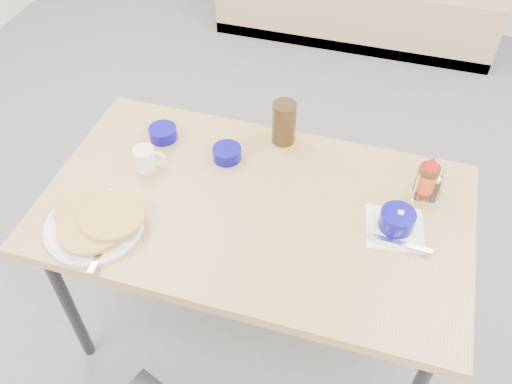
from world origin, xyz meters
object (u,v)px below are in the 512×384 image
(dining_table, at_px, (255,217))
(amber_tumbler, at_px, (284,123))
(syrup_bottle, at_px, (427,179))
(pancake_plate, at_px, (96,222))
(grits_setting, at_px, (396,222))
(creamer_bowl, at_px, (163,133))
(butter_bowl, at_px, (227,153))
(coffee_mug, at_px, (146,158))
(condiment_caddy, at_px, (427,188))

(dining_table, distance_m, amber_tumbler, 0.37)
(amber_tumbler, xyz_separation_m, syrup_bottle, (0.52, -0.14, -0.01))
(pancake_plate, xyz_separation_m, grits_setting, (0.91, 0.26, 0.01))
(grits_setting, height_order, amber_tumbler, amber_tumbler)
(grits_setting, bearing_deg, dining_table, -176.15)
(amber_tumbler, relative_size, syrup_bottle, 0.94)
(creamer_bowl, distance_m, butter_bowl, 0.26)
(coffee_mug, xyz_separation_m, amber_tumbler, (0.42, 0.28, 0.04))
(coffee_mug, bearing_deg, syrup_bottle, 8.63)
(coffee_mug, distance_m, butter_bowl, 0.28)
(dining_table, relative_size, creamer_bowl, 13.60)
(condiment_caddy, bearing_deg, syrup_bottle, 136.42)
(pancake_plate, height_order, coffee_mug, coffee_mug)
(creamer_bowl, height_order, condiment_caddy, condiment_caddy)
(condiment_caddy, bearing_deg, pancake_plate, -163.55)
(dining_table, height_order, condiment_caddy, condiment_caddy)
(coffee_mug, xyz_separation_m, condiment_caddy, (0.94, 0.14, -0.00))
(syrup_bottle, bearing_deg, condiment_caddy, -36.52)
(coffee_mug, height_order, creamer_bowl, coffee_mug)
(pancake_plate, height_order, amber_tumbler, amber_tumbler)
(syrup_bottle, bearing_deg, coffee_mug, -171.37)
(butter_bowl, xyz_separation_m, condiment_caddy, (0.69, 0.01, 0.02))
(grits_setting, relative_size, creamer_bowl, 2.17)
(coffee_mug, xyz_separation_m, creamer_bowl, (-0.01, 0.16, -0.02))
(amber_tumbler, xyz_separation_m, condiment_caddy, (0.52, -0.14, -0.04))
(amber_tumbler, bearing_deg, butter_bowl, -137.76)
(condiment_caddy, bearing_deg, creamer_bowl, 171.37)
(creamer_bowl, xyz_separation_m, amber_tumbler, (0.43, 0.12, 0.06))
(grits_setting, height_order, syrup_bottle, syrup_bottle)
(pancake_plate, xyz_separation_m, condiment_caddy, (0.98, 0.43, 0.02))
(pancake_plate, height_order, creamer_bowl, pancake_plate)
(butter_bowl, relative_size, syrup_bottle, 0.59)
(pancake_plate, distance_m, grits_setting, 0.94)
(grits_setting, bearing_deg, pancake_plate, -163.96)
(condiment_caddy, xyz_separation_m, syrup_bottle, (-0.01, 0.01, 0.03))
(pancake_plate, relative_size, coffee_mug, 3.06)
(grits_setting, bearing_deg, coffee_mug, 177.85)
(condiment_caddy, bearing_deg, butter_bowl, 173.75)
(creamer_bowl, xyz_separation_m, syrup_bottle, (0.94, -0.02, 0.05))
(creamer_bowl, bearing_deg, pancake_plate, -94.17)
(coffee_mug, distance_m, amber_tumbler, 0.50)
(grits_setting, bearing_deg, amber_tumbler, 145.17)
(pancake_plate, relative_size, creamer_bowl, 3.19)
(pancake_plate, xyz_separation_m, creamer_bowl, (0.03, 0.45, 0.00))
(pancake_plate, distance_m, condiment_caddy, 1.07)
(butter_bowl, bearing_deg, coffee_mug, -153.56)
(creamer_bowl, bearing_deg, condiment_caddy, -1.57)
(creamer_bowl, distance_m, condiment_caddy, 0.95)
(dining_table, distance_m, butter_bowl, 0.26)
(dining_table, bearing_deg, butter_bowl, 130.30)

